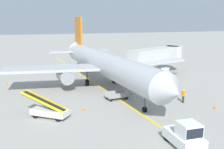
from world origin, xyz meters
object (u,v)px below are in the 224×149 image
object	(u,v)px
belt_loader_forward_hold	(49,110)
safety_cone_nose_right	(6,84)
baggage_cart_loaded	(117,96)
safety_cone_tail_area	(83,109)
baggage_tug_near_wing	(164,75)
pushback_tug	(185,135)
safety_cone_wingtip_left	(215,107)
ground_crew_marshaller	(183,95)
safety_cone_nose_left	(161,74)
jet_bridge	(160,55)
airliner	(104,64)

from	to	relation	value
belt_loader_forward_hold	safety_cone_nose_right	size ratio (longest dim) A/B	10.73
baggage_cart_loaded	safety_cone_tail_area	xyz separation A→B (m)	(-4.91, -3.10, -0.25)
baggage_tug_near_wing	belt_loader_forward_hold	bearing A→B (deg)	-149.50
baggage_tug_near_wing	baggage_cart_loaded	distance (m)	12.81
pushback_tug	safety_cone_wingtip_left	size ratio (longest dim) A/B	8.22
belt_loader_forward_hold	ground_crew_marshaller	size ratio (longest dim) A/B	2.78
pushback_tug	ground_crew_marshaller	distance (m)	11.75
belt_loader_forward_hold	safety_cone_nose_left	size ratio (longest dim) A/B	10.73
safety_cone_wingtip_left	jet_bridge	bearing A→B (deg)	81.50
pushback_tug	safety_cone_wingtip_left	world-z (taller)	pushback_tug
airliner	safety_cone_nose_right	xyz separation A→B (m)	(-13.84, 5.21, -3.20)
jet_bridge	baggage_cart_loaded	xyz separation A→B (m)	(-11.92, -11.87, -3.07)
baggage_cart_loaded	safety_cone_nose_right	world-z (taller)	baggage_cart_loaded
airliner	baggage_cart_loaded	distance (m)	7.30
baggage_cart_loaded	pushback_tug	bearing A→B (deg)	-86.24
pushback_tug	belt_loader_forward_hold	bearing A→B (deg)	133.99
safety_cone_wingtip_left	safety_cone_tail_area	world-z (taller)	same
safety_cone_wingtip_left	airliner	bearing A→B (deg)	123.04
safety_cone_nose_left	pushback_tug	bearing A→B (deg)	-113.63
baggage_cart_loaded	safety_cone_tail_area	bearing A→B (deg)	-147.76
pushback_tug	baggage_tug_near_wing	size ratio (longest dim) A/B	1.37
baggage_tug_near_wing	safety_cone_tail_area	bearing A→B (deg)	-145.92
jet_bridge	ground_crew_marshaller	distance (m)	16.61
pushback_tug	baggage_cart_loaded	xyz separation A→B (m)	(-0.91, 13.81, -0.53)
jet_bridge	belt_loader_forward_hold	bearing A→B (deg)	-142.44
safety_cone_tail_area	airliner	bearing A→B (deg)	62.02
baggage_cart_loaded	safety_cone_wingtip_left	bearing A→B (deg)	-37.20
ground_crew_marshaller	pushback_tug	bearing A→B (deg)	-121.37
baggage_tug_near_wing	belt_loader_forward_hold	world-z (taller)	belt_loader_forward_hold
safety_cone_nose_left	safety_cone_wingtip_left	bearing A→B (deg)	-98.43
baggage_tug_near_wing	airliner	bearing A→B (deg)	-176.30
safety_cone_nose_right	safety_cone_wingtip_left	world-z (taller)	same
airliner	safety_cone_nose_right	distance (m)	15.13
airliner	safety_cone_nose_left	bearing A→B (deg)	20.74
belt_loader_forward_hold	pushback_tug	bearing A→B (deg)	-46.01
jet_bridge	safety_cone_nose_right	size ratio (longest dim) A/B	28.78
safety_cone_tail_area	safety_cone_nose_left	bearing A→B (deg)	40.24
baggage_cart_loaded	airliner	bearing A→B (deg)	87.60
airliner	jet_bridge	xyz separation A→B (m)	(11.65, 5.20, 0.12)
pushback_tug	safety_cone_nose_left	distance (m)	27.12
pushback_tug	safety_cone_nose_left	xyz separation A→B (m)	(10.87, 24.84, -0.77)
safety_cone_nose_right	safety_cone_wingtip_left	size ratio (longest dim) A/B	1.00
safety_cone_wingtip_left	belt_loader_forward_hold	bearing A→B (deg)	170.45
ground_crew_marshaller	safety_cone_tail_area	size ratio (longest dim) A/B	3.86
safety_cone_nose_left	belt_loader_forward_hold	bearing A→B (deg)	-143.76
safety_cone_tail_area	baggage_tug_near_wing	bearing A→B (deg)	34.08
safety_cone_nose_left	baggage_cart_loaded	bearing A→B (deg)	-136.90
safety_cone_nose_left	safety_cone_tail_area	bearing A→B (deg)	-139.76
ground_crew_marshaller	safety_cone_tail_area	xyz separation A→B (m)	(-11.93, 0.69, -0.69)
airliner	belt_loader_forward_hold	xyz separation A→B (m)	(-8.91, -10.61, -2.64)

